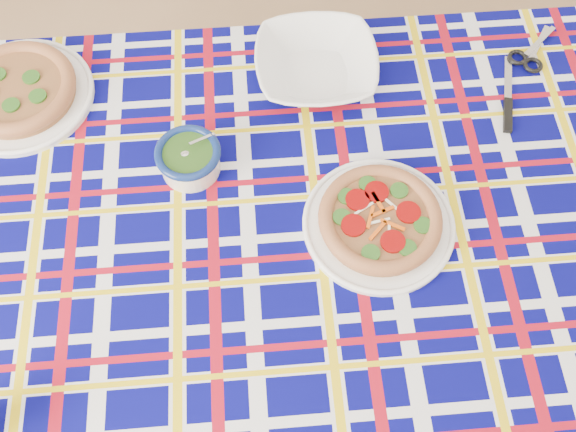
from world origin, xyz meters
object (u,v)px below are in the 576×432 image
object	(u,v)px
dining_table	(283,235)
pesto_bowl	(189,158)
serving_bowl	(316,66)
main_focaccia_plate	(380,219)

from	to	relation	value
dining_table	pesto_bowl	world-z (taller)	pesto_bowl
dining_table	serving_bowl	world-z (taller)	serving_bowl
dining_table	serving_bowl	size ratio (longest dim) A/B	6.58
pesto_bowl	serving_bowl	world-z (taller)	pesto_bowl
dining_table	serving_bowl	xyz separation A→B (m)	(0.16, 0.33, 0.11)
serving_bowl	main_focaccia_plate	bearing A→B (deg)	-87.10
dining_table	pesto_bowl	size ratio (longest dim) A/B	13.25
dining_table	serving_bowl	bearing A→B (deg)	74.07
main_focaccia_plate	pesto_bowl	size ratio (longest dim) A/B	2.30
main_focaccia_plate	pesto_bowl	xyz separation A→B (m)	(-0.33, 0.22, 0.01)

